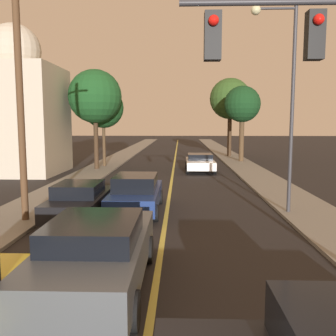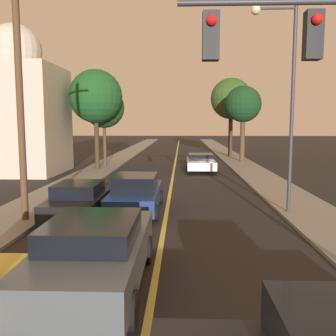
{
  "view_description": "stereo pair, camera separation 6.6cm",
  "coord_description": "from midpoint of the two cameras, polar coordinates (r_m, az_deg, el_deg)",
  "views": [
    {
      "loc": [
        0.53,
        -2.68,
        3.53
      ],
      "look_at": [
        0.0,
        13.28,
        1.6
      ],
      "focal_mm": 40.0,
      "sensor_mm": 36.0,
      "label": 1
    },
    {
      "loc": [
        0.6,
        -2.68,
        3.53
      ],
      "look_at": [
        0.0,
        13.28,
        1.6
      ],
      "focal_mm": 40.0,
      "sensor_mm": 36.0,
      "label": 2
    }
  ],
  "objects": [
    {
      "name": "domed_building_left",
      "position": [
        28.21,
        -22.15,
        8.22
      ],
      "size": [
        5.91,
        5.91,
        10.21
      ],
      "color": "#BCB29E",
      "rests_on": "ground"
    },
    {
      "name": "utility_pole_left",
      "position": [
        13.98,
        -21.78,
        10.5
      ],
      "size": [
        1.6,
        0.24,
        8.49
      ],
      "color": "#513823",
      "rests_on": "ground"
    },
    {
      "name": "sidewalk_left",
      "position": [
        39.32,
        -7.15,
        1.78
      ],
      "size": [
        2.5,
        80.0,
        0.12
      ],
      "color": "gray",
      "rests_on": "ground"
    },
    {
      "name": "traffic_signal_mast",
      "position": [
        7.93,
        23.09,
        12.15
      ],
      "size": [
        4.36,
        0.42,
        5.91
      ],
      "color": "#333338",
      "rests_on": "ground"
    },
    {
      "name": "car_far_oncoming",
      "position": [
        27.32,
        4.83,
        0.89
      ],
      "size": [
        2.1,
        4.59,
        1.28
      ],
      "rotation": [
        0.0,
        0.0,
        3.14
      ],
      "color": "white",
      "rests_on": "ground"
    },
    {
      "name": "car_near_lane_front",
      "position": [
        8.2,
        -11.06,
        -12.5
      ],
      "size": [
        2.12,
        5.0,
        1.58
      ],
      "color": "#474C51",
      "rests_on": "ground"
    },
    {
      "name": "tree_left_far",
      "position": [
        28.35,
        -11.12,
        10.62
      ],
      "size": [
        3.9,
        3.9,
        7.29
      ],
      "color": "#3D2B1C",
      "rests_on": "ground"
    },
    {
      "name": "tree_right_near",
      "position": [
        34.03,
        11.2,
        9.43
      ],
      "size": [
        3.19,
        3.19,
        6.65
      ],
      "color": "#4C3823",
      "rests_on": "ground"
    },
    {
      "name": "road_surface",
      "position": [
        38.84,
        1.06,
        1.69
      ],
      "size": [
        8.73,
        80.0,
        0.01
      ],
      "color": "black",
      "rests_on": "ground"
    },
    {
      "name": "sidewalk_right",
      "position": [
        39.16,
        9.31,
        1.72
      ],
      "size": [
        2.5,
        80.0,
        0.12
      ],
      "color": "gray",
      "rests_on": "ground"
    },
    {
      "name": "tree_left_near",
      "position": [
        30.04,
        -9.9,
        9.03
      ],
      "size": [
        3.19,
        3.19,
        6.19
      ],
      "color": "#4C3823",
      "rests_on": "ground"
    },
    {
      "name": "tree_right_far",
      "position": [
        39.36,
        9.41,
        10.33
      ],
      "size": [
        4.17,
        4.17,
        7.95
      ],
      "color": "#3D2B1C",
      "rests_on": "ground"
    },
    {
      "name": "streetlamp_right",
      "position": [
        14.88,
        17.04,
        12.23
      ],
      "size": [
        1.7,
        0.36,
        7.7
      ],
      "color": "#333338",
      "rests_on": "ground"
    },
    {
      "name": "car_near_lane_second",
      "position": [
        14.94,
        -5.01,
        -3.84
      ],
      "size": [
        1.94,
        4.74,
        1.5
      ],
      "color": "navy",
      "rests_on": "ground"
    },
    {
      "name": "car_outer_lane_second",
      "position": [
        14.14,
        -13.39,
        -4.81
      ],
      "size": [
        1.88,
        4.22,
        1.38
      ],
      "color": "black",
      "rests_on": "ground"
    }
  ]
}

